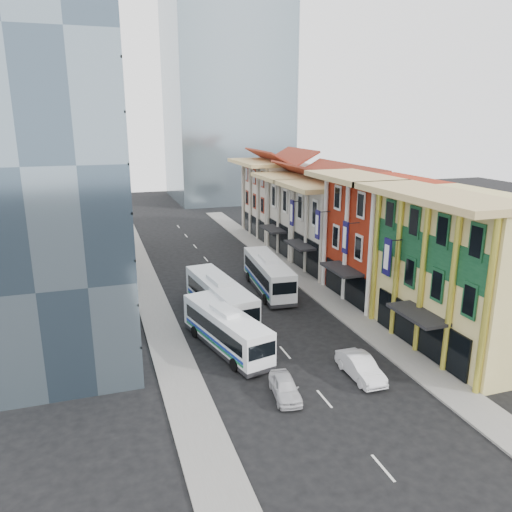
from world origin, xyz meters
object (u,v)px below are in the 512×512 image
object	(u,v)px
bus_left_near	(226,328)
office_tower	(39,152)
bus_left_far	(220,297)
bus_right	(268,274)
sedan_left	(285,387)
shophouse_tan	(468,273)
sedan_right	(360,367)

from	to	relation	value
bus_left_near	office_tower	bearing A→B (deg)	131.90
office_tower	bus_left_far	xyz separation A→B (m)	(13.98, -2.44, -13.10)
bus_right	bus_left_far	bearing A→B (deg)	-136.09
bus_left_near	bus_left_far	distance (m)	6.56
office_tower	sedan_left	world-z (taller)	office_tower
shophouse_tan	bus_right	distance (m)	20.38
bus_right	sedan_left	size ratio (longest dim) A/B	2.90
bus_left_far	bus_right	size ratio (longest dim) A/B	1.02
sedan_right	bus_left_near	bearing A→B (deg)	136.94
bus_left_near	bus_left_far	size ratio (longest dim) A/B	0.90
shophouse_tan	bus_left_far	size ratio (longest dim) A/B	1.18
bus_left_near	bus_right	size ratio (longest dim) A/B	0.92
bus_left_far	shophouse_tan	bearing A→B (deg)	-40.99
shophouse_tan	bus_right	bearing A→B (deg)	121.44
office_tower	bus_left_near	size ratio (longest dim) A/B	2.79
office_tower	bus_right	bearing A→B (deg)	8.37
office_tower	sedan_left	size ratio (longest dim) A/B	7.44
shophouse_tan	bus_left_far	distance (m)	20.98
office_tower	sedan_left	xyz separation A→B (m)	(14.66, -16.93, -14.31)
sedan_right	office_tower	bearing A→B (deg)	141.98
office_tower	sedan_right	distance (m)	29.85
bus_left_far	sedan_left	size ratio (longest dim) A/B	2.94
bus_left_far	sedan_left	world-z (taller)	bus_left_far
sedan_right	bus_left_far	bearing A→B (deg)	115.87
bus_right	sedan_left	xyz separation A→B (m)	(-5.93, -19.96, -1.19)
office_tower	sedan_right	size ratio (longest dim) A/B	6.33
bus_left_near	bus_left_far	bearing A→B (deg)	66.35
shophouse_tan	office_tower	size ratio (longest dim) A/B	0.47
shophouse_tan	bus_right	xyz separation A→B (m)	(-10.41, 17.03, -4.13)
office_tower	sedan_right	xyz separation A→B (m)	(20.62, -16.23, -14.22)
office_tower	shophouse_tan	bearing A→B (deg)	-24.30
bus_left_near	bus_right	bearing A→B (deg)	43.52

